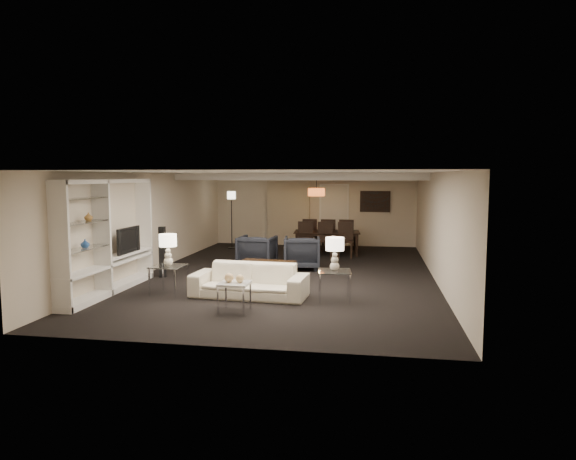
% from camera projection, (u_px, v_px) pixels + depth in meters
% --- Properties ---
extents(floor, '(11.00, 11.00, 0.00)m').
position_uv_depth(floor, '(288.00, 274.00, 12.67)').
color(floor, black).
rests_on(floor, ground).
extents(ceiling, '(7.00, 11.00, 0.02)m').
position_uv_depth(ceiling, '(288.00, 173.00, 12.40)').
color(ceiling, silver).
rests_on(ceiling, ground).
extents(wall_back, '(7.00, 0.02, 2.50)m').
position_uv_depth(wall_back, '(314.00, 210.00, 17.93)').
color(wall_back, beige).
rests_on(wall_back, ground).
extents(wall_front, '(7.00, 0.02, 2.50)m').
position_uv_depth(wall_front, '(222.00, 260.00, 7.14)').
color(wall_front, beige).
rests_on(wall_front, ground).
extents(wall_left, '(0.02, 11.00, 2.50)m').
position_uv_depth(wall_left, '(153.00, 222.00, 13.11)').
color(wall_left, beige).
rests_on(wall_left, ground).
extents(wall_right, '(0.02, 11.00, 2.50)m').
position_uv_depth(wall_right, '(436.00, 226.00, 11.96)').
color(wall_right, beige).
rests_on(wall_right, ground).
extents(ceiling_soffit, '(7.00, 4.00, 0.20)m').
position_uv_depth(ceiling_soffit, '(307.00, 177.00, 15.85)').
color(ceiling_soffit, silver).
rests_on(ceiling_soffit, ceiling).
extents(curtains, '(1.50, 0.12, 2.40)m').
position_uv_depth(curtains, '(288.00, 211.00, 18.00)').
color(curtains, beige).
rests_on(curtains, wall_back).
extents(door, '(0.90, 0.05, 2.10)m').
position_uv_depth(door, '(334.00, 216.00, 17.80)').
color(door, silver).
rests_on(door, wall_back).
extents(painting, '(0.95, 0.04, 0.65)m').
position_uv_depth(painting, '(375.00, 202.00, 17.51)').
color(painting, '#142D38').
rests_on(painting, wall_back).
extents(media_unit, '(0.38, 3.40, 2.35)m').
position_uv_depth(media_unit, '(108.00, 237.00, 10.54)').
color(media_unit, white).
rests_on(media_unit, wall_left).
extents(pendant_light, '(0.52, 0.52, 0.24)m').
position_uv_depth(pendant_light, '(316.00, 192.00, 15.85)').
color(pendant_light, '#D8591E').
rests_on(pendant_light, ceiling_soffit).
extents(sofa, '(2.36, 1.07, 0.67)m').
position_uv_depth(sofa, '(249.00, 281.00, 10.24)').
color(sofa, beige).
rests_on(sofa, floor).
extents(coffee_table, '(1.34, 0.88, 0.45)m').
position_uv_depth(coffee_table, '(266.00, 271.00, 11.82)').
color(coffee_table, black).
rests_on(coffee_table, floor).
extents(armchair_left, '(0.97, 0.99, 0.85)m').
position_uv_depth(armchair_left, '(257.00, 252.00, 13.56)').
color(armchair_left, black).
rests_on(armchair_left, floor).
extents(armchair_right, '(1.02, 1.04, 0.85)m').
position_uv_depth(armchair_right, '(302.00, 253.00, 13.37)').
color(armchair_right, black).
rests_on(armchair_right, floor).
extents(side_table_left, '(0.69, 0.69, 0.59)m').
position_uv_depth(side_table_left, '(169.00, 280.00, 10.52)').
color(side_table_left, white).
rests_on(side_table_left, floor).
extents(side_table_right, '(0.70, 0.70, 0.59)m').
position_uv_depth(side_table_right, '(334.00, 286.00, 9.96)').
color(side_table_right, white).
rests_on(side_table_right, floor).
extents(table_lamp_left, '(0.36, 0.36, 0.65)m').
position_uv_depth(table_lamp_left, '(168.00, 250.00, 10.46)').
color(table_lamp_left, white).
rests_on(table_lamp_left, side_table_left).
extents(table_lamp_right, '(0.40, 0.40, 0.65)m').
position_uv_depth(table_lamp_right, '(335.00, 254.00, 9.90)').
color(table_lamp_right, beige).
rests_on(table_lamp_right, side_table_right).
extents(marble_table, '(0.54, 0.54, 0.52)m').
position_uv_depth(marble_table, '(235.00, 297.00, 9.17)').
color(marble_table, silver).
rests_on(marble_table, floor).
extents(gold_gourd_a, '(0.17, 0.17, 0.17)m').
position_uv_depth(gold_gourd_a, '(229.00, 278.00, 9.15)').
color(gold_gourd_a, '#E1B677').
rests_on(gold_gourd_a, marble_table).
extents(gold_gourd_b, '(0.15, 0.15, 0.15)m').
position_uv_depth(gold_gourd_b, '(240.00, 279.00, 9.12)').
color(gold_gourd_b, '#F2C880').
rests_on(gold_gourd_b, marble_table).
extents(television, '(0.97, 0.13, 0.56)m').
position_uv_depth(television, '(124.00, 240.00, 11.15)').
color(television, black).
rests_on(television, media_unit).
extents(vase_blue, '(0.16, 0.16, 0.17)m').
position_uv_depth(vase_blue, '(85.00, 243.00, 9.69)').
color(vase_blue, '#224E97').
rests_on(vase_blue, media_unit).
extents(vase_amber, '(0.16, 0.16, 0.16)m').
position_uv_depth(vase_amber, '(88.00, 217.00, 9.79)').
color(vase_amber, '#AD7A39').
rests_on(vase_amber, media_unit).
extents(floor_speaker, '(0.14, 0.14, 1.22)m').
position_uv_depth(floor_speaker, '(162.00, 252.00, 12.24)').
color(floor_speaker, black).
rests_on(floor_speaker, floor).
extents(dining_table, '(2.10, 1.28, 0.71)m').
position_uv_depth(dining_table, '(327.00, 243.00, 15.89)').
color(dining_table, black).
rests_on(dining_table, floor).
extents(chair_nl, '(0.50, 0.50, 1.05)m').
position_uv_depth(chair_nl, '(305.00, 240.00, 15.33)').
color(chair_nl, black).
rests_on(chair_nl, floor).
extents(chair_nm, '(0.49, 0.49, 1.05)m').
position_uv_depth(chair_nm, '(325.00, 240.00, 15.24)').
color(chair_nm, black).
rests_on(chair_nm, floor).
extents(chair_nr, '(0.49, 0.49, 1.05)m').
position_uv_depth(chair_nr, '(345.00, 240.00, 15.14)').
color(chair_nr, black).
rests_on(chair_nr, floor).
extents(chair_fl, '(0.50, 0.50, 1.05)m').
position_uv_depth(chair_fl, '(310.00, 235.00, 16.61)').
color(chair_fl, black).
rests_on(chair_fl, floor).
extents(chair_fm, '(0.49, 0.49, 1.05)m').
position_uv_depth(chair_fm, '(329.00, 235.00, 16.51)').
color(chair_fm, black).
rests_on(chair_fm, floor).
extents(chair_fr, '(0.54, 0.54, 1.05)m').
position_uv_depth(chair_fr, '(347.00, 235.00, 16.41)').
color(chair_fr, black).
rests_on(chair_fr, floor).
extents(floor_lamp, '(0.36, 0.36, 1.91)m').
position_uv_depth(floor_lamp, '(232.00, 220.00, 17.15)').
color(floor_lamp, black).
rests_on(floor_lamp, floor).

